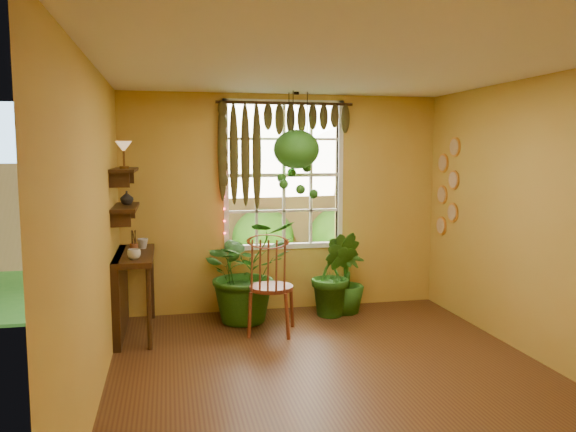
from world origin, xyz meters
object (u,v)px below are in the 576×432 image
(potted_plant_mid, at_px, (335,274))
(windsor_chair, at_px, (271,300))
(counter_ledge, at_px, (125,285))
(potted_plant_left, at_px, (246,271))
(hanging_basket, at_px, (296,155))

(potted_plant_mid, bearing_deg, windsor_chair, -151.10)
(windsor_chair, bearing_deg, potted_plant_mid, 48.26)
(counter_ledge, xyz_separation_m, potted_plant_mid, (2.44, 0.18, -0.03))
(potted_plant_left, height_order, hanging_basket, hanging_basket)
(potted_plant_left, relative_size, potted_plant_mid, 1.16)
(potted_plant_mid, bearing_deg, counter_ledge, -175.83)
(potted_plant_mid, bearing_deg, potted_plant_left, 178.33)
(counter_ledge, relative_size, potted_plant_mid, 1.15)
(windsor_chair, bearing_deg, counter_ledge, -171.83)
(counter_ledge, height_order, hanging_basket, hanging_basket)
(potted_plant_left, distance_m, potted_plant_mid, 1.08)
(potted_plant_mid, bearing_deg, hanging_basket, 156.43)
(counter_ledge, relative_size, windsor_chair, 0.93)
(potted_plant_mid, distance_m, hanging_basket, 1.51)
(potted_plant_mid, xyz_separation_m, hanging_basket, (-0.44, 0.19, 1.43))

